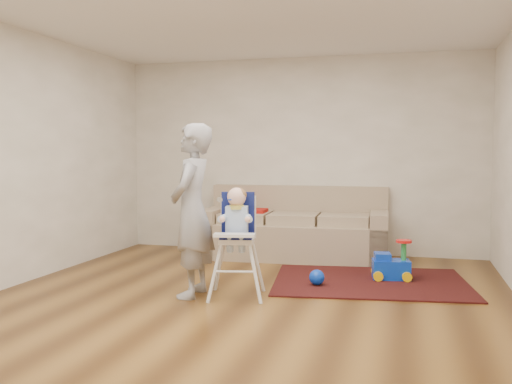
% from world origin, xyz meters
% --- Properties ---
extents(ground, '(5.50, 5.50, 0.00)m').
position_xyz_m(ground, '(0.00, 0.00, 0.00)').
color(ground, '#44290F').
rests_on(ground, ground).
extents(room_envelope, '(5.04, 5.52, 2.72)m').
position_xyz_m(room_envelope, '(0.00, 0.53, 1.88)').
color(room_envelope, beige).
rests_on(room_envelope, ground).
extents(sofa, '(2.45, 1.08, 0.93)m').
position_xyz_m(sofa, '(0.02, 2.30, 0.47)').
color(sofa, tan).
rests_on(sofa, ground).
extents(side_table, '(0.55, 0.55, 0.55)m').
position_xyz_m(side_table, '(-0.76, 2.45, 0.27)').
color(side_table, black).
rests_on(side_table, ground).
extents(area_rug, '(2.21, 1.77, 0.02)m').
position_xyz_m(area_rug, '(1.09, 1.07, 0.01)').
color(area_rug, black).
rests_on(area_rug, ground).
extents(ride_on_toy, '(0.44, 0.34, 0.43)m').
position_xyz_m(ride_on_toy, '(1.30, 1.24, 0.23)').
color(ride_on_toy, '#0B3ACD').
rests_on(ride_on_toy, area_rug).
extents(toy_ball, '(0.16, 0.16, 0.16)m').
position_xyz_m(toy_ball, '(0.57, 0.73, 0.10)').
color(toy_ball, '#0B3ACD').
rests_on(toy_ball, area_rug).
extents(high_chair, '(0.58, 0.58, 1.07)m').
position_xyz_m(high_chair, '(-0.12, 0.12, 0.51)').
color(high_chair, white).
rests_on(high_chair, ground).
extents(adult, '(0.44, 0.64, 1.67)m').
position_xyz_m(adult, '(-0.54, 0.04, 0.84)').
color(adult, gray).
rests_on(adult, ground).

